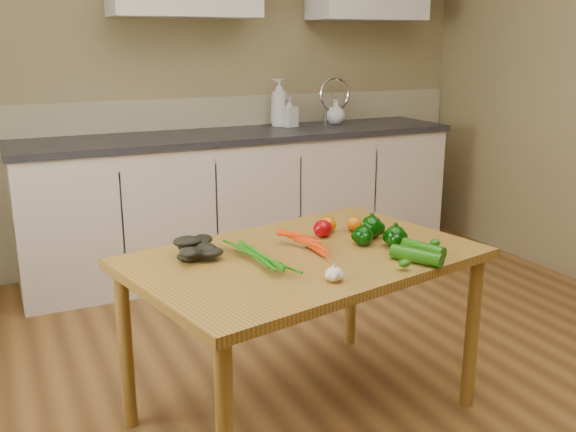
# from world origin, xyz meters

# --- Properties ---
(room) EXTENTS (4.04, 5.04, 2.64)m
(room) POSITION_xyz_m (0.00, 0.17, 1.25)
(room) COLOR brown
(room) RESTS_ON ground
(counter_run) EXTENTS (2.84, 0.64, 1.14)m
(counter_run) POSITION_xyz_m (0.21, 2.19, 0.46)
(counter_run) COLOR beige
(counter_run) RESTS_ON ground
(table) EXTENTS (1.43, 1.08, 0.69)m
(table) POSITION_xyz_m (-0.24, 0.40, 0.61)
(table) COLOR olive
(table) RESTS_ON ground
(soap_bottle_a) EXTENTS (0.17, 0.17, 0.32)m
(soap_bottle_a) POSITION_xyz_m (0.54, 2.35, 1.06)
(soap_bottle_a) COLOR silver
(soap_bottle_a) RESTS_ON counter_run
(soap_bottle_b) EXTENTS (0.11, 0.11, 0.20)m
(soap_bottle_b) POSITION_xyz_m (0.58, 2.28, 1.00)
(soap_bottle_b) COLOR silver
(soap_bottle_b) RESTS_ON counter_run
(soap_bottle_c) EXTENTS (0.18, 0.18, 0.17)m
(soap_bottle_c) POSITION_xyz_m (0.94, 2.28, 0.98)
(soap_bottle_c) COLOR silver
(soap_bottle_c) RESTS_ON counter_run
(carrot_bunch) EXTENTS (0.27, 0.23, 0.06)m
(carrot_bunch) POSITION_xyz_m (-0.28, 0.42, 0.72)
(carrot_bunch) COLOR #EC3B05
(carrot_bunch) RESTS_ON table
(leafy_greens) EXTENTS (0.18, 0.16, 0.09)m
(leafy_greens) POSITION_xyz_m (-0.64, 0.53, 0.73)
(leafy_greens) COLOR black
(leafy_greens) RESTS_ON table
(garlic_bulb) EXTENTS (0.06, 0.06, 0.05)m
(garlic_bulb) POSITION_xyz_m (-0.28, 0.10, 0.71)
(garlic_bulb) COLOR white
(garlic_bulb) RESTS_ON table
(pepper_a) EXTENTS (0.08, 0.08, 0.08)m
(pepper_a) POSITION_xyz_m (0.02, 0.40, 0.73)
(pepper_a) COLOR black
(pepper_a) RESTS_ON table
(pepper_b) EXTENTS (0.09, 0.09, 0.09)m
(pepper_b) POSITION_xyz_m (0.09, 0.47, 0.73)
(pepper_b) COLOR black
(pepper_b) RESTS_ON table
(pepper_c) EXTENTS (0.08, 0.08, 0.08)m
(pepper_c) POSITION_xyz_m (0.12, 0.32, 0.73)
(pepper_c) COLOR black
(pepper_c) RESTS_ON table
(tomato_a) EXTENTS (0.08, 0.08, 0.07)m
(tomato_a) POSITION_xyz_m (-0.08, 0.56, 0.72)
(tomato_a) COLOR #970207
(tomato_a) RESTS_ON table
(tomato_b) EXTENTS (0.07, 0.07, 0.07)m
(tomato_b) POSITION_xyz_m (-0.03, 0.62, 0.72)
(tomato_b) COLOR #D36005
(tomato_b) RESTS_ON table
(tomato_c) EXTENTS (0.07, 0.07, 0.06)m
(tomato_c) POSITION_xyz_m (0.08, 0.58, 0.72)
(tomato_c) COLOR #D36005
(tomato_c) RESTS_ON table
(zucchini_a) EXTENTS (0.11, 0.20, 0.05)m
(zucchini_a) POSITION_xyz_m (0.15, 0.21, 0.71)
(zucchini_a) COLOR #144E08
(zucchini_a) RESTS_ON table
(zucchini_b) EXTENTS (0.14, 0.20, 0.05)m
(zucchini_b) POSITION_xyz_m (0.08, 0.14, 0.71)
(zucchini_b) COLOR #144E08
(zucchini_b) RESTS_ON table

